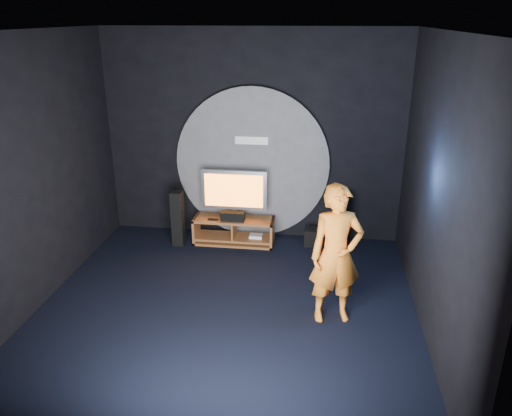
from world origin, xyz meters
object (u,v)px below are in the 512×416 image
Objects in this scene: media_console at (234,232)px; tower_speaker_left at (178,218)px; subwoofer at (312,237)px; player at (336,255)px; tower_speaker_right at (339,221)px; tv at (234,192)px.

tower_speaker_left is at bearing -169.35° from media_console.
player is (0.32, -2.17, 0.76)m from subwoofer.
tower_speaker_left and tower_speaker_right have the same top height.
media_console is 0.75× the size of player.
tower_speaker_left is at bearing 129.85° from player.
media_console is 2.74m from player.
player is at bearing -52.32° from tv.
tower_speaker_right is 3.22× the size of subwoofer.
tv is 3.75× the size of subwoofer.
subwoofer is (-0.43, 0.03, -0.33)m from tower_speaker_right.
tv reaches higher than tower_speaker_right.
tv is 1.04m from tower_speaker_left.
tower_speaker_left is 2.69m from tower_speaker_right.
media_console is 1.43× the size of tower_speaker_left.
media_console is 1.78m from tower_speaker_right.
tower_speaker_left reaches higher than subwoofer.
tv is 1.81m from tower_speaker_right.
player reaches higher than tower_speaker_right.
tv is 2.70m from player.
tower_speaker_right is 0.52× the size of player.
tower_speaker_right is at bearing -4.29° from subwoofer.
player is (1.64, -2.07, 0.71)m from media_console.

